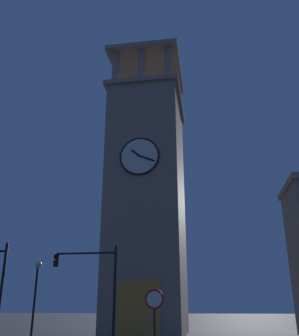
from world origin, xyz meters
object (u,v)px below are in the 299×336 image
object	(u,v)px
clocktower	(148,201)
no_horn_sign	(154,305)
street_lamp	(36,285)
traffic_signal_far	(94,277)

from	to	relation	value
clocktower	no_horn_sign	distance (m)	19.14
street_lamp	no_horn_sign	size ratio (longest dim) A/B	1.73
traffic_signal_far	clocktower	bearing A→B (deg)	-101.58
street_lamp	no_horn_sign	distance (m)	11.20
no_horn_sign	traffic_signal_far	bearing A→B (deg)	-57.37
clocktower	street_lamp	xyz separation A→B (m)	(5.47, 9.47, -7.62)
clocktower	traffic_signal_far	size ratio (longest dim) A/B	4.80
traffic_signal_far	street_lamp	xyz separation A→B (m)	(3.59, 0.33, -0.43)
clocktower	street_lamp	world-z (taller)	clocktower
clocktower	traffic_signal_far	distance (m)	11.77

